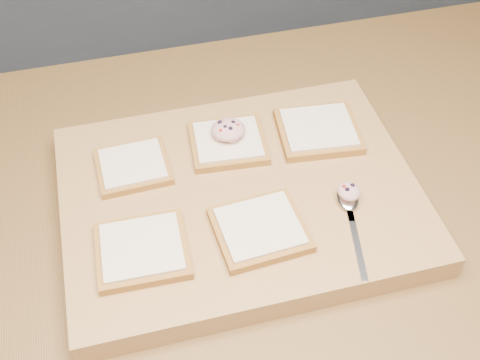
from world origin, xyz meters
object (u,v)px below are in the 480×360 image
(cutting_board, at_px, (240,198))
(spoon, at_px, (349,205))
(bread_far_center, at_px, (228,142))
(tuna_salad_dollop, at_px, (228,130))

(cutting_board, relative_size, spoon, 3.18)
(bread_far_center, height_order, tuna_salad_dollop, tuna_salad_dollop)
(cutting_board, relative_size, bread_far_center, 4.22)
(tuna_salad_dollop, xyz_separation_m, spoon, (0.14, -0.18, -0.02))
(cutting_board, height_order, tuna_salad_dollop, tuna_salad_dollop)
(tuna_salad_dollop, relative_size, spoon, 0.32)
(bread_far_center, height_order, spoon, bread_far_center)
(tuna_salad_dollop, distance_m, spoon, 0.23)
(bread_far_center, xyz_separation_m, spoon, (0.14, -0.17, -0.00))
(cutting_board, distance_m, spoon, 0.17)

